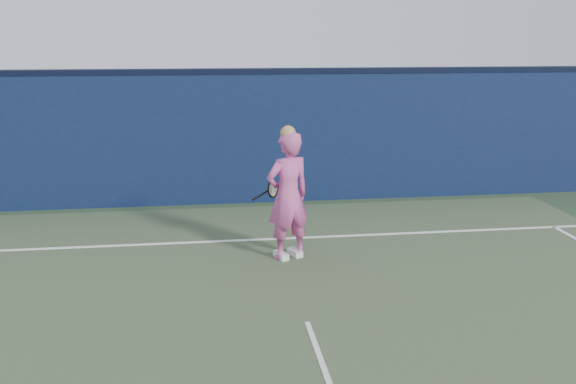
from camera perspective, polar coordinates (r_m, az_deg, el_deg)
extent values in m
plane|color=#314A2D|center=(6.27, 3.35, -16.16)|extent=(80.00, 80.00, 0.00)
cube|color=#0C1737|center=(12.00, -2.44, 5.03)|extent=(24.00, 0.40, 2.50)
cube|color=black|center=(11.87, -2.51, 11.24)|extent=(24.00, 0.42, 0.10)
imported|color=#CE5098|center=(8.82, 0.00, -0.37)|extent=(0.81, 0.69, 1.89)
sphere|color=tan|center=(8.63, 0.00, 5.52)|extent=(0.22, 0.22, 0.22)
cube|color=white|center=(9.14, 0.65, -5.70)|extent=(0.22, 0.30, 0.10)
cube|color=white|center=(9.03, -0.66, -5.97)|extent=(0.22, 0.30, 0.10)
torus|color=black|center=(9.22, -1.43, 0.30)|extent=(0.21, 0.25, 0.28)
torus|color=yellow|center=(9.22, -1.43, 0.30)|extent=(0.17, 0.20, 0.23)
cylinder|color=beige|center=(9.22, -1.43, 0.30)|extent=(0.16, 0.20, 0.23)
cylinder|color=black|center=(9.11, -2.48, -0.24)|extent=(0.21, 0.19, 0.09)
cylinder|color=black|center=(9.05, -3.08, -0.59)|extent=(0.11, 0.10, 0.06)
cube|color=white|center=(9.88, -1.04, -4.39)|extent=(11.00, 0.08, 0.01)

